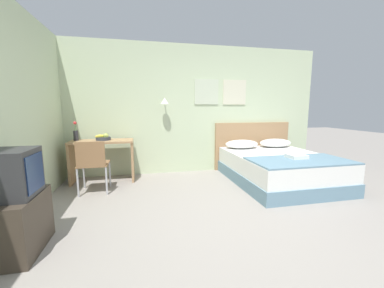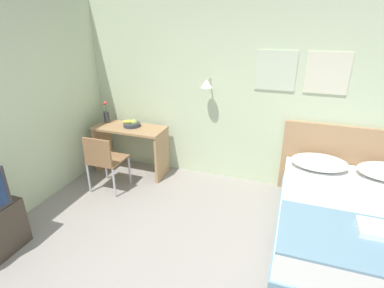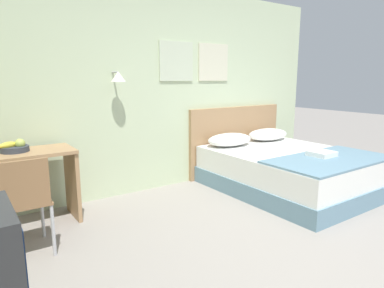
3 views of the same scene
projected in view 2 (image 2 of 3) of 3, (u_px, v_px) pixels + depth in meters
The scene contains 10 objects.
wall_back at pixel (248, 95), 4.22m from camera, with size 5.73×0.31×2.65m.
bed at pixel (356, 227), 3.23m from camera, with size 1.64×2.06×0.52m.
headboard at pixel (348, 163), 4.05m from camera, with size 1.76×0.06×1.04m.
pillow_left at pixel (319, 162), 3.87m from camera, with size 0.71×0.44×0.18m.
throw_blanket at pixel (373, 242), 2.60m from camera, with size 1.59×0.82×0.02m.
folded_towel_near_foot at pixel (375, 229), 2.70m from camera, with size 0.28×0.27×0.06m.
desk at pixel (131, 142), 4.74m from camera, with size 1.11×0.50×0.77m.
desk_chair at pixel (103, 159), 4.19m from camera, with size 0.46×0.46×0.86m.
fruit_bowl at pixel (132, 124), 4.65m from camera, with size 0.28×0.26×0.13m.
flower_vase at pixel (107, 115), 4.80m from camera, with size 0.09×0.09×0.35m.
Camera 2 is at (0.63, -1.59, 2.34)m, focal length 28.00 mm.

